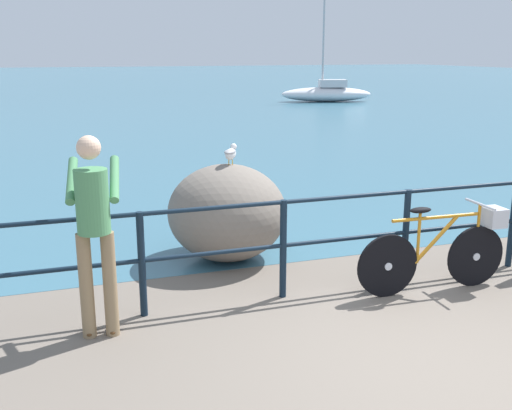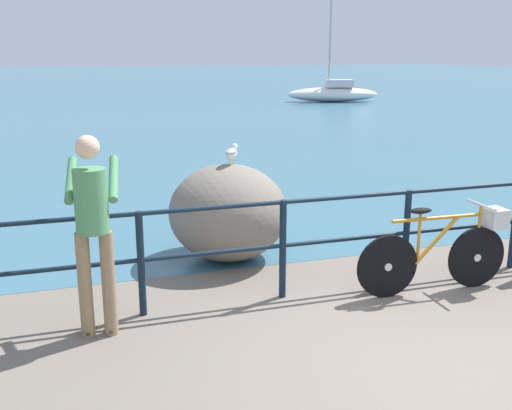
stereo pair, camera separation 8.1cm
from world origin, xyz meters
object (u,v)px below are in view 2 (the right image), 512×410
object	(u,v)px
bicycle	(446,248)
breakwater_boulder_main	(228,212)
sailboat	(333,93)
person_at_railing	(93,227)
seagull	(232,153)

from	to	relation	value
bicycle	breakwater_boulder_main	world-z (taller)	breakwater_boulder_main
breakwater_boulder_main	sailboat	bearing A→B (deg)	61.97
person_at_railing	seagull	distance (m)	2.34
bicycle	breakwater_boulder_main	bearing A→B (deg)	140.52
person_at_railing	sailboat	size ratio (longest dim) A/B	0.36
bicycle	breakwater_boulder_main	size ratio (longest dim) A/B	1.18
bicycle	seagull	xyz separation A→B (m)	(-1.83, 1.68, 0.83)
person_at_railing	sailboat	world-z (taller)	sailboat
bicycle	sailboat	bearing A→B (deg)	69.92
breakwater_boulder_main	seagull	size ratio (longest dim) A/B	4.53
person_at_railing	breakwater_boulder_main	distance (m)	2.31
person_at_railing	bicycle	bearing A→B (deg)	-83.51
person_at_railing	seagull	xyz separation A→B (m)	(1.68, 1.60, 0.30)
seagull	sailboat	size ratio (longest dim) A/B	0.07
breakwater_boulder_main	bicycle	bearing A→B (deg)	-41.55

